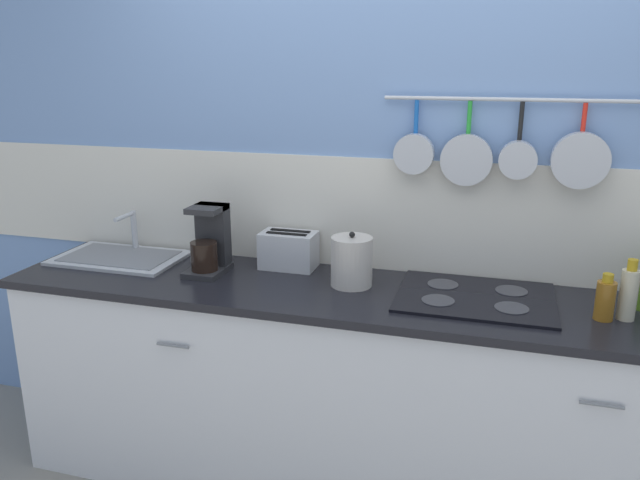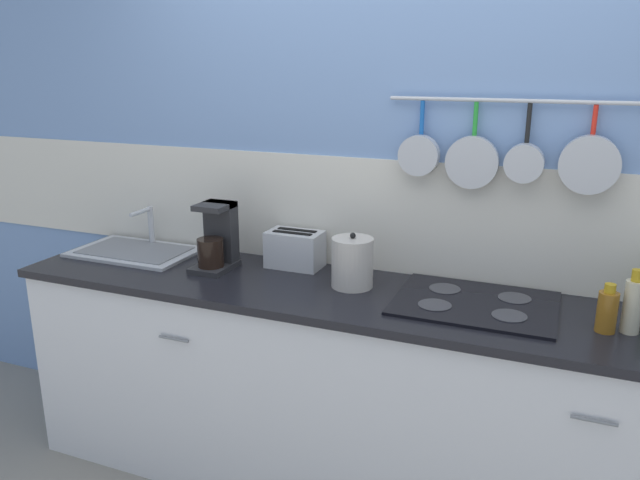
{
  "view_description": "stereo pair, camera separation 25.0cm",
  "coord_description": "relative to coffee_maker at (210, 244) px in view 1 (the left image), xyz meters",
  "views": [
    {
      "loc": [
        0.41,
        -2.31,
        1.83
      ],
      "look_at": [
        -0.27,
        0.0,
        1.14
      ],
      "focal_mm": 35.0,
      "sensor_mm": 36.0,
      "label": 1
    },
    {
      "loc": [
        0.65,
        -2.22,
        1.83
      ],
      "look_at": [
        -0.27,
        0.0,
        1.14
      ],
      "focal_mm": 35.0,
      "sensor_mm": 36.0,
      "label": 2
    }
  ],
  "objects": [
    {
      "name": "wall_back",
      "position": [
        0.79,
        0.27,
        0.22
      ],
      "size": [
        7.2,
        0.15,
        2.6
      ],
      "color": "#7293C6",
      "rests_on": "ground_plane"
    },
    {
      "name": "cabinet_base",
      "position": [
        0.79,
        -0.07,
        -0.61
      ],
      "size": [
        3.17,
        0.58,
        0.9
      ],
      "color": "silver",
      "rests_on": "ground_plane"
    },
    {
      "name": "countertop",
      "position": [
        0.79,
        -0.07,
        -0.14
      ],
      "size": [
        3.21,
        0.6,
        0.03
      ],
      "color": "black",
      "rests_on": "cabinet_base"
    },
    {
      "name": "sink_basin",
      "position": [
        -0.48,
        0.04,
        -0.11
      ],
      "size": [
        0.58,
        0.37,
        0.2
      ],
      "color": "#B7BABF",
      "rests_on": "countertop"
    },
    {
      "name": "coffee_maker",
      "position": [
        0.0,
        0.0,
        0.0
      ],
      "size": [
        0.15,
        0.21,
        0.3
      ],
      "color": "#262628",
      "rests_on": "countertop"
    },
    {
      "name": "toaster",
      "position": [
        0.32,
        0.14,
        -0.04
      ],
      "size": [
        0.26,
        0.15,
        0.17
      ],
      "color": "#B7BABF",
      "rests_on": "countertop"
    },
    {
      "name": "kettle",
      "position": [
        0.64,
        -0.0,
        -0.02
      ],
      "size": [
        0.17,
        0.17,
        0.23
      ],
      "color": "beige",
      "rests_on": "countertop"
    },
    {
      "name": "cooktop",
      "position": [
        1.14,
        -0.01,
        -0.12
      ],
      "size": [
        0.6,
        0.47,
        0.01
      ],
      "color": "black",
      "rests_on": "countertop"
    },
    {
      "name": "bottle_hot_sauce",
      "position": [
        1.59,
        -0.09,
        -0.05
      ],
      "size": [
        0.07,
        0.07,
        0.17
      ],
      "color": "#8C5919",
      "rests_on": "countertop"
    },
    {
      "name": "bottle_vinegar",
      "position": [
        1.67,
        -0.06,
        -0.03
      ],
      "size": [
        0.06,
        0.06,
        0.23
      ],
      "color": "#BFB799",
      "rests_on": "countertop"
    }
  ]
}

